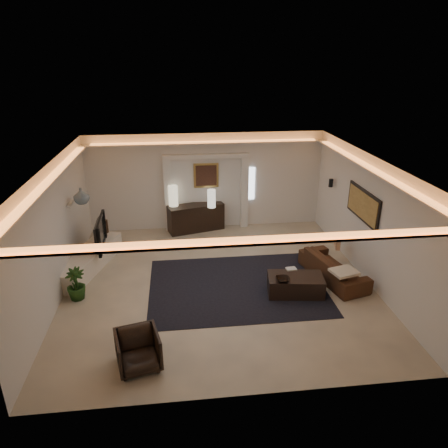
{
  "coord_description": "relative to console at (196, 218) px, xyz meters",
  "views": [
    {
      "loc": [
        -0.86,
        -8.44,
        4.99
      ],
      "look_at": [
        0.2,
        0.6,
        1.25
      ],
      "focal_mm": 33.2,
      "sensor_mm": 36.0,
      "label": 1
    }
  ],
  "objects": [
    {
      "name": "throw_pillow",
      "position": [
        3.5,
        -2.46,
        0.15
      ],
      "size": [
        0.18,
        0.37,
        0.35
      ],
      "primitive_type": "cube",
      "rotation": [
        0.0,
        0.0,
        -0.22
      ],
      "color": "tan",
      "rests_on": "sofa"
    },
    {
      "name": "area_rug",
      "position": [
        0.75,
        -3.45,
        -0.39
      ],
      "size": [
        4.0,
        3.0,
        0.01
      ],
      "primitive_type": "cube",
      "color": "black",
      "rests_on": "ground"
    },
    {
      "name": "art_panel_frame",
      "position": [
        3.82,
        -2.95,
        1.3
      ],
      "size": [
        0.04,
        1.64,
        0.74
      ],
      "primitive_type": "cube",
      "color": "black",
      "rests_on": "wall_right"
    },
    {
      "name": "floor",
      "position": [
        0.35,
        -3.25,
        -0.4
      ],
      "size": [
        7.0,
        7.0,
        0.0
      ],
      "primitive_type": "plane",
      "color": "beige",
      "rests_on": "ground"
    },
    {
      "name": "coffee_table",
      "position": [
        2.01,
        -3.9,
        -0.2
      ],
      "size": [
        1.29,
        0.82,
        0.45
      ],
      "primitive_type": "cube",
      "rotation": [
        0.0,
        0.0,
        -0.13
      ],
      "color": "black",
      "rests_on": "ground"
    },
    {
      "name": "armchair",
      "position": [
        -1.3,
        -5.88,
        -0.07
      ],
      "size": [
        0.86,
        0.88,
        0.66
      ],
      "primitive_type": "imported",
      "rotation": [
        0.0,
        0.0,
        0.24
      ],
      "color": "black",
      "rests_on": "ground"
    },
    {
      "name": "wall_front",
      "position": [
        0.35,
        -6.75,
        1.05
      ],
      "size": [
        7.0,
        0.0,
        7.0
      ],
      "primitive_type": "plane",
      "rotation": [
        -1.57,
        0.0,
        0.0
      ],
      "color": "silver",
      "rests_on": "ground"
    },
    {
      "name": "ceiling",
      "position": [
        0.35,
        -3.25,
        2.5
      ],
      "size": [
        7.0,
        7.0,
        0.0
      ],
      "primitive_type": "plane",
      "rotation": [
        3.14,
        0.0,
        0.0
      ],
      "color": "white",
      "rests_on": "ground"
    },
    {
      "name": "wall_back",
      "position": [
        0.35,
        0.25,
        1.05
      ],
      "size": [
        7.0,
        0.0,
        7.0
      ],
      "primitive_type": "plane",
      "rotation": [
        1.57,
        0.0,
        0.0
      ],
      "color": "silver",
      "rests_on": "ground"
    },
    {
      "name": "pilaster_left",
      "position": [
        -0.8,
        0.15,
        0.7
      ],
      "size": [
        0.22,
        0.2,
        2.2
      ],
      "primitive_type": "cube",
      "color": "silver",
      "rests_on": "ground"
    },
    {
      "name": "tv",
      "position": [
        -2.59,
        -1.9,
        0.43
      ],
      "size": [
        1.33,
        0.23,
        0.76
      ],
      "primitive_type": "imported",
      "rotation": [
        0.0,
        0.0,
        1.61
      ],
      "color": "black",
      "rests_on": "media_ledge"
    },
    {
      "name": "wall_niche",
      "position": [
        -3.09,
        -1.85,
        1.25
      ],
      "size": [
        0.1,
        0.55,
        0.04
      ],
      "primitive_type": "cube",
      "color": "silver",
      "rests_on": "wall_left"
    },
    {
      "name": "painting_canvas",
      "position": [
        0.35,
        0.19,
        1.25
      ],
      "size": [
        0.62,
        0.02,
        0.62
      ],
      "primitive_type": "cube",
      "color": "#4C2D1E",
      "rests_on": "wall_back"
    },
    {
      "name": "daylight_slit",
      "position": [
        1.7,
        0.23,
        0.95
      ],
      "size": [
        0.25,
        0.03,
        1.0
      ],
      "primitive_type": "cube",
      "color": "white",
      "rests_on": "wall_back"
    },
    {
      "name": "alcove_header",
      "position": [
        0.35,
        0.15,
        1.85
      ],
      "size": [
        2.52,
        0.2,
        0.12
      ],
      "primitive_type": "cube",
      "color": "silver",
      "rests_on": "wall_back"
    },
    {
      "name": "pilaster_right",
      "position": [
        1.5,
        0.15,
        0.7
      ],
      "size": [
        0.22,
        0.2,
        2.2
      ],
      "primitive_type": "cube",
      "color": "silver",
      "rests_on": "ground"
    },
    {
      "name": "wall_left",
      "position": [
        -3.15,
        -3.25,
        1.05
      ],
      "size": [
        0.0,
        7.0,
        7.0
      ],
      "primitive_type": "plane",
      "rotation": [
        1.57,
        0.0,
        1.57
      ],
      "color": "silver",
      "rests_on": "ground"
    },
    {
      "name": "throw_blanket",
      "position": [
        3.06,
        -4.02,
        0.15
      ],
      "size": [
        0.64,
        0.57,
        0.06
      ],
      "primitive_type": "cube",
      "rotation": [
        0.0,
        0.0,
        0.26
      ],
      "color": "beige",
      "rests_on": "sofa"
    },
    {
      "name": "figurine",
      "position": [
        -2.51,
        -0.97,
        0.24
      ],
      "size": [
        0.14,
        0.14,
        0.36
      ],
      "primitive_type": "cylinder",
      "rotation": [
        0.0,
        0.0,
        -0.08
      ],
      "color": "#301F14",
      "rests_on": "media_ledge"
    },
    {
      "name": "art_panel_gold",
      "position": [
        3.79,
        -2.95,
        1.3
      ],
      "size": [
        0.02,
        1.5,
        0.62
      ],
      "primitive_type": "cube",
      "color": "tan",
      "rests_on": "wall_right"
    },
    {
      "name": "ginger_jar",
      "position": [
        -2.8,
        -1.99,
        1.46
      ],
      "size": [
        0.42,
        0.42,
        0.39
      ],
      "primitive_type": "imported",
      "rotation": [
        0.0,
        0.0,
        0.16
      ],
      "color": "slate",
      "rests_on": "wall_niche"
    },
    {
      "name": "sofa",
      "position": [
        3.09,
        -3.34,
        -0.12
      ],
      "size": [
        2.08,
        1.22,
        0.57
      ],
      "primitive_type": "imported",
      "rotation": [
        0.0,
        0.0,
        1.82
      ],
      "color": "#483024",
      "rests_on": "ground"
    },
    {
      "name": "plant",
      "position": [
        -2.8,
        -3.55,
        -0.04
      ],
      "size": [
        0.43,
        0.43,
        0.73
      ],
      "primitive_type": "imported",
      "rotation": [
        0.0,
        0.0,
        -0.04
      ],
      "color": "#1B3A12",
      "rests_on": "ground"
    },
    {
      "name": "media_ledge",
      "position": [
        -2.8,
        -2.15,
        -0.17
      ],
      "size": [
        1.39,
        2.65,
        0.48
      ],
      "primitive_type": "cube",
      "rotation": [
        0.0,
        0.0,
        -0.3
      ],
      "color": "silver",
      "rests_on": "ground"
    },
    {
      "name": "wall_right",
      "position": [
        3.85,
        -3.25,
        1.05
      ],
      "size": [
        0.0,
        7.0,
        7.0
      ],
      "primitive_type": "plane",
      "rotation": [
        1.57,
        0.0,
        -1.57
      ],
      "color": "silver",
      "rests_on": "ground"
    },
    {
      "name": "lamp_left",
      "position": [
        -0.65,
        0.0,
        0.69
      ],
      "size": [
        0.35,
        0.35,
        0.62
      ],
      "primitive_type": "cylinder",
      "rotation": [
        0.0,
        0.0,
        0.33
      ],
      "color": "#F9EBC0",
      "rests_on": "console"
    },
    {
      "name": "wall_sconce",
      "position": [
        3.73,
        -1.05,
        1.28
      ],
      "size": [
        0.12,
        0.12,
        0.22
      ],
      "primitive_type": "cylinder",
      "color": "black",
      "rests_on": "wall_right"
    },
    {
      "name": "bowl",
      "position": [
        1.67,
        -4.05,
        0.05
      ],
      "size": [
        0.31,
        0.31,
        0.08
      ],
      "primitive_type": "imported",
      "rotation": [
        0.0,
        0.0,
        -0.01
      ],
      "color": "black",
      "rests_on": "coffee_table"
    },
    {
      "name": "cove_soffit",
      "position": [
        0.35,
        -3.25,
        2.22
      ],
      "size": [
        7.0,
        7.0,
        0.04
      ],
      "primitive_type": "cube",
      "color": "silver",
      "rests_on": "ceiling"
    },
    {
      "name": "magazine",
      "position": [
        1.99,
        -3.56,
        0.02
      ],
      "size": [
        0.25,
        0.19,
        0.03
      ],
      "primitive_type": "cube",
      "rotation": [
        0.0,
        0.0,
        0.11
      ],
      "color": "silver",
      "rests_on": "coffee_table"
    },
    {
      "name": "console",
      "position": [
        0.0,
        0.0,
        0.0
      ],
      "size": [
        1.74,
        0.95,
        0.83
      ],
      "primitive_type": "cube",
      "rotation": [
        0.0,
        0.0,
        0.27
      ],
      "color": "black",
      "rests_on": "ground"
    },
    {
      "name": "lamp_right",
      "position": [
        0.46,
        -0.26,
        0.69
      ],
      "size": [
        0.29,
        0.29,
        0.53
      ],
      "primitive_type": "cylinder",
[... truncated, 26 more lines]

